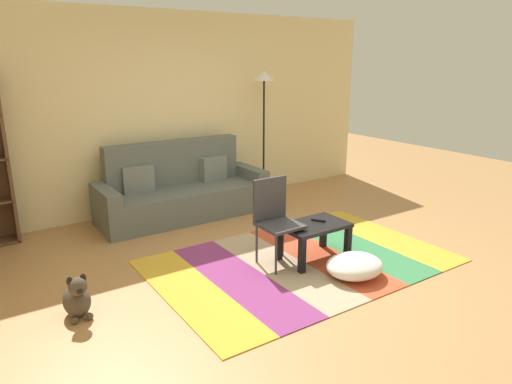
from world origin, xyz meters
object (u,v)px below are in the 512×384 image
coffee_table (314,231)px  standing_lamp (264,93)px  dog (77,298)px  pouf (355,266)px  folding_chair (275,214)px  tv_remote (318,220)px  couch (182,192)px

coffee_table → standing_lamp: size_ratio=0.37×
dog → standing_lamp: (3.26, 2.00, 1.43)m
pouf → standing_lamp: bearing=73.3°
dog → folding_chair: 2.02m
coffee_table → tv_remote: tv_remote is taller
standing_lamp → tv_remote: standing_lamp is taller
dog → tv_remote: bearing=-4.2°
standing_lamp → tv_remote: (-0.80, -2.18, -1.17)m
pouf → standing_lamp: standing_lamp is taller
pouf → dog: dog is taller
coffee_table → dog: 2.38m
couch → pouf: couch is taller
standing_lamp → folding_chair: standing_lamp is taller
coffee_table → dog: coffee_table is taller
standing_lamp → dog: bearing=-148.4°
pouf → tv_remote: bearing=87.3°
coffee_table → dog: size_ratio=1.78×
pouf → standing_lamp: 3.24m
folding_chair → coffee_table: bearing=9.4°
standing_lamp → tv_remote: 2.60m
coffee_table → folding_chair: 0.47m
couch → dog: 2.63m
couch → coffee_table: 2.17m
couch → dog: couch is taller
dog → tv_remote: 2.48m
standing_lamp → folding_chair: size_ratio=2.12×
dog → standing_lamp: size_ratio=0.21×
coffee_table → tv_remote: size_ratio=4.71×
pouf → folding_chair: 0.94m
folding_chair → pouf: bearing=-24.1°
couch → folding_chair: (0.15, -1.94, 0.20)m
pouf → tv_remote: tv_remote is taller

